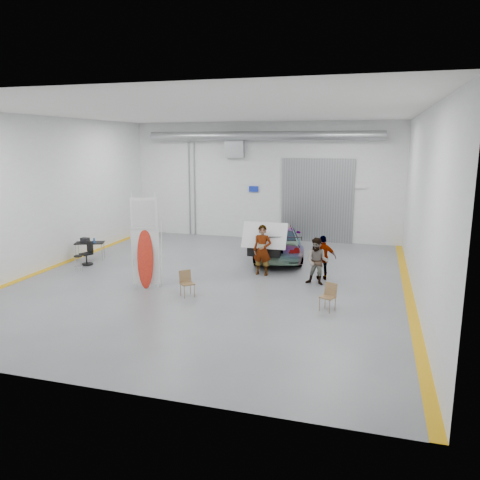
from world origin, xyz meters
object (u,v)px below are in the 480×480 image
(person_b, at_px, (317,261))
(surfboard_display, at_px, (143,250))
(shop_stool, at_px, (79,264))
(office_chair, at_px, (87,255))
(person_a, at_px, (262,250))
(sedan_car, at_px, (277,241))
(person_c, at_px, (323,258))
(work_table, at_px, (88,242))
(folding_chair_far, at_px, (327,302))
(folding_chair_near, at_px, (188,289))

(person_b, distance_m, surfboard_display, 6.10)
(person_b, xyz_separation_m, shop_stool, (-9.17, -0.90, -0.52))
(surfboard_display, distance_m, shop_stool, 3.76)
(person_b, height_order, office_chair, person_b)
(person_a, relative_size, person_b, 1.14)
(sedan_car, bearing_deg, shop_stool, 20.11)
(person_c, relative_size, work_table, 1.24)
(sedan_car, xyz_separation_m, folding_chair_far, (2.81, -6.16, -0.49))
(sedan_car, distance_m, surfboard_display, 6.67)
(shop_stool, bearing_deg, sedan_car, 32.68)
(sedan_car, distance_m, person_b, 4.19)
(folding_chair_near, bearing_deg, folding_chair_far, -45.25)
(person_a, height_order, work_table, person_a)
(person_b, relative_size, work_table, 1.28)
(work_table, bearing_deg, shop_stool, -67.42)
(person_c, xyz_separation_m, surfboard_display, (-5.85, -2.73, 0.53))
(sedan_car, height_order, shop_stool, sedan_car)
(person_c, xyz_separation_m, folding_chair_far, (0.51, -3.27, -0.57))
(person_c, height_order, shop_stool, person_c)
(person_c, xyz_separation_m, office_chair, (-9.61, -0.53, -0.41))
(folding_chair_far, height_order, shop_stool, folding_chair_far)
(work_table, bearing_deg, person_c, -1.55)
(person_a, xyz_separation_m, work_table, (-7.78, 0.27, -0.22))
(sedan_car, relative_size, person_b, 3.04)
(person_b, xyz_separation_m, folding_chair_near, (-3.92, -2.50, -0.58))
(folding_chair_far, height_order, office_chair, office_chair)
(person_a, height_order, surfboard_display, surfboard_display)
(surfboard_display, xyz_separation_m, work_table, (-4.22, 3.00, -0.60))
(person_c, xyz_separation_m, folding_chair_near, (-4.05, -3.19, -0.56))
(person_b, relative_size, shop_stool, 2.59)
(folding_chair_near, height_order, shop_stool, folding_chair_near)
(person_c, relative_size, office_chair, 1.75)
(work_table, xyz_separation_m, office_chair, (0.46, -0.81, -0.34))
(sedan_car, bearing_deg, surfboard_display, 45.11)
(sedan_car, height_order, surfboard_display, surfboard_display)
(work_table, bearing_deg, person_b, -5.54)
(folding_chair_near, bearing_deg, person_a, 16.85)
(person_c, height_order, office_chair, person_c)
(office_chair, bearing_deg, work_table, 142.38)
(person_a, height_order, office_chair, person_a)
(shop_stool, height_order, work_table, work_table)
(folding_chair_far, bearing_deg, surfboard_display, -161.57)
(shop_stool, relative_size, office_chair, 0.70)
(person_c, bearing_deg, surfboard_display, 11.45)
(person_a, bearing_deg, folding_chair_near, -115.43)
(person_a, xyz_separation_m, folding_chair_far, (2.80, -3.27, -0.71))
(surfboard_display, bearing_deg, folding_chair_near, -28.98)
(work_table, bearing_deg, surfboard_display, -35.40)
(person_c, bearing_deg, work_table, -15.07)
(folding_chair_near, relative_size, shop_stool, 1.30)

